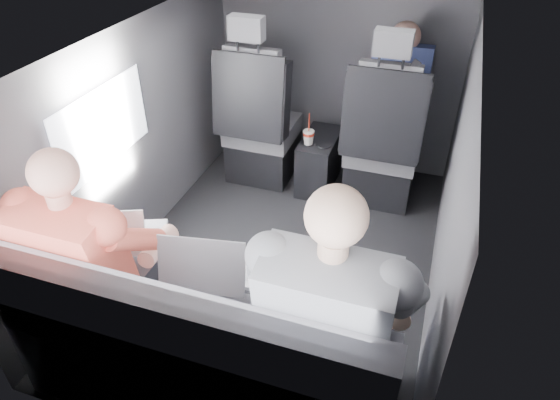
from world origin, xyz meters
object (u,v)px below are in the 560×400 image
(front_seat_left, at_px, (260,130))
(front_seat_right, at_px, (382,150))
(passenger_rear_left, at_px, (101,263))
(passenger_rear_right, at_px, (333,318))
(laptop_white, at_px, (125,235))
(center_console, at_px, (319,161))
(laptop_silver, at_px, (213,265))
(rear_bench, at_px, (201,359))
(soda_cup, at_px, (309,137))
(passenger_front_right, at_px, (398,89))
(laptop_black, at_px, (352,297))

(front_seat_left, bearing_deg, front_seat_right, 0.00)
(passenger_rear_left, height_order, passenger_rear_right, passenger_rear_right)
(laptop_white, bearing_deg, passenger_rear_right, -10.88)
(front_seat_right, xyz_separation_m, center_console, (-0.45, 0.04, -0.20))
(front_seat_left, relative_size, passenger_rear_left, 1.02)
(laptop_silver, xyz_separation_m, passenger_rear_left, (-0.47, -0.14, 0.00))
(rear_bench, distance_m, soda_cup, 1.81)
(center_console, xyz_separation_m, laptop_silver, (-0.03, -1.71, 0.43))
(front_seat_right, bearing_deg, passenger_front_right, 83.87)
(laptop_silver, bearing_deg, laptop_white, 172.99)
(center_console, distance_m, passenger_front_right, 0.76)
(front_seat_right, distance_m, passenger_rear_right, 1.83)
(laptop_white, bearing_deg, laptop_black, -2.71)
(laptop_white, distance_m, passenger_front_right, 2.11)
(front_seat_left, relative_size, soda_cup, 5.31)
(center_console, bearing_deg, front_seat_left, -174.93)
(laptop_white, bearing_deg, soda_cup, 73.36)
(center_console, bearing_deg, laptop_silver, -90.87)
(rear_bench, relative_size, laptop_black, 3.44)
(rear_bench, height_order, soda_cup, rear_bench)
(laptop_white, bearing_deg, passenger_front_right, 62.26)
(rear_bench, xyz_separation_m, laptop_white, (-0.50, 0.29, 0.32))
(center_console, xyz_separation_m, laptop_black, (0.57, -1.70, 0.43))
(front_seat_left, relative_size, passenger_front_right, 1.65)
(rear_bench, distance_m, laptop_white, 0.67)
(front_seat_right, bearing_deg, rear_bench, -103.31)
(soda_cup, xyz_separation_m, laptop_white, (-0.45, -1.51, 0.17))
(front_seat_left, relative_size, laptop_white, 3.23)
(laptop_white, xyz_separation_m, laptop_black, (1.08, -0.05, 0.00))
(soda_cup, xyz_separation_m, laptop_black, (0.63, -1.57, 0.17))
(front_seat_right, height_order, laptop_silver, front_seat_right)
(rear_bench, relative_size, laptop_silver, 4.01)
(laptop_silver, bearing_deg, laptop_black, 0.75)
(front_seat_right, relative_size, soda_cup, 5.31)
(center_console, distance_m, laptop_white, 1.78)
(laptop_black, distance_m, passenger_rear_right, 0.16)
(front_seat_right, relative_size, passenger_rear_right, 0.97)
(laptop_silver, bearing_deg, passenger_rear_left, -163.32)
(soda_cup, xyz_separation_m, passenger_rear_right, (0.58, -1.71, 0.20))
(center_console, xyz_separation_m, passenger_rear_left, (-0.49, -1.85, 0.43))
(passenger_rear_right, relative_size, passenger_front_right, 1.69)
(front_seat_right, relative_size, rear_bench, 0.79)
(center_console, xyz_separation_m, laptop_white, (-0.50, -1.65, 0.43))
(laptop_black, bearing_deg, center_console, 108.66)
(front_seat_right, distance_m, laptop_silver, 1.75)
(center_console, xyz_separation_m, passenger_rear_right, (0.53, -1.85, 0.46))
(front_seat_left, bearing_deg, passenger_rear_right, -61.49)
(laptop_white, relative_size, passenger_rear_left, 0.32)
(front_seat_left, xyz_separation_m, passenger_rear_right, (0.98, -1.81, 0.26))
(laptop_silver, distance_m, passenger_rear_right, 0.58)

